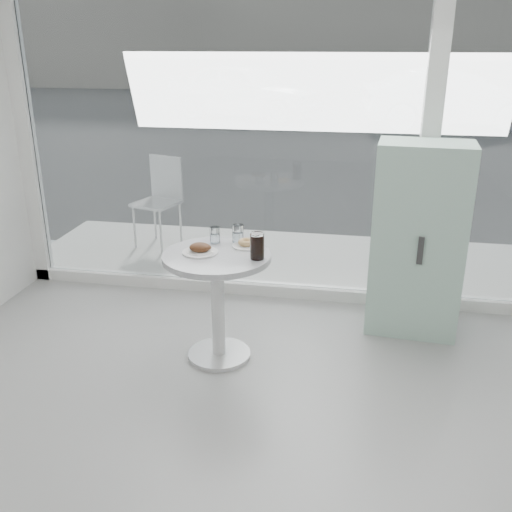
% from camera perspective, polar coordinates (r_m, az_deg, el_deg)
% --- Properties ---
extents(room_shell, '(6.00, 6.00, 6.00)m').
position_cam_1_polar(room_shell, '(1.03, -11.84, 10.31)').
color(room_shell, silver).
rests_on(room_shell, ground).
extents(storefront, '(5.00, 0.14, 3.00)m').
position_cam_1_polar(storefront, '(4.53, 6.62, 15.90)').
color(storefront, white).
rests_on(storefront, ground).
extents(main_table, '(0.72, 0.72, 0.77)m').
position_cam_1_polar(main_table, '(3.84, -3.88, -2.85)').
color(main_table, silver).
rests_on(main_table, ground).
extents(patio_deck, '(5.60, 1.60, 0.05)m').
position_cam_1_polar(patio_deck, '(5.70, 5.76, -0.51)').
color(patio_deck, white).
rests_on(patio_deck, ground).
extents(street, '(40.00, 24.00, 0.00)m').
position_cam_1_polar(street, '(17.63, 9.25, 13.72)').
color(street, '#3B3B3B').
rests_on(street, ground).
extents(mint_cabinet, '(0.69, 0.49, 1.43)m').
position_cam_1_polar(mint_cabinet, '(4.35, 15.87, 1.56)').
color(mint_cabinet, '#9FCBB5').
rests_on(mint_cabinet, ground).
extents(patio_chair, '(0.51, 0.51, 0.92)m').
position_cam_1_polar(patio_chair, '(6.03, -9.53, 5.98)').
color(patio_chair, silver).
rests_on(patio_chair, patio_deck).
extents(car_white, '(4.81, 3.14, 1.52)m').
position_cam_1_polar(car_white, '(16.63, -1.18, 16.21)').
color(car_white, silver).
rests_on(car_white, street).
extents(car_silver, '(4.48, 1.97, 1.43)m').
position_cam_1_polar(car_silver, '(15.51, 18.99, 14.64)').
color(car_silver, '#AAACB2').
rests_on(car_silver, street).
extents(plate_fritter, '(0.24, 0.24, 0.07)m').
position_cam_1_polar(plate_fritter, '(3.77, -5.56, 0.68)').
color(plate_fritter, white).
rests_on(plate_fritter, main_table).
extents(plate_donut, '(0.20, 0.20, 0.05)m').
position_cam_1_polar(plate_donut, '(3.87, -0.96, 1.22)').
color(plate_donut, white).
rests_on(plate_donut, main_table).
extents(water_tumbler_a, '(0.07, 0.07, 0.12)m').
position_cam_1_polar(water_tumbler_a, '(3.95, -4.13, 2.03)').
color(water_tumbler_a, white).
rests_on(water_tumbler_a, main_table).
extents(water_tumbler_b, '(0.08, 0.08, 0.13)m').
position_cam_1_polar(water_tumbler_b, '(3.95, -1.83, 2.15)').
color(water_tumbler_b, white).
rests_on(water_tumbler_b, main_table).
extents(cola_glass, '(0.09, 0.09, 0.17)m').
position_cam_1_polar(cola_glass, '(3.63, 0.11, 0.96)').
color(cola_glass, white).
rests_on(cola_glass, main_table).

